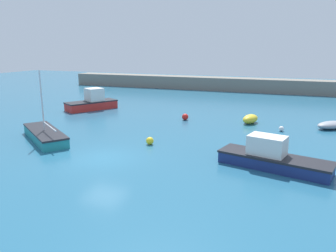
{
  "coord_description": "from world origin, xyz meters",
  "views": [
    {
      "loc": [
        10.18,
        -15.89,
        6.38
      ],
      "look_at": [
        1.79,
        6.12,
        0.73
      ],
      "focal_mm": 35.0,
      "sensor_mm": 36.0,
      "label": 1
    }
  ],
  "objects_px": {
    "motorboat_grey_hull": "(92,102)",
    "cabin_cruiser_white": "(272,157)",
    "mooring_buoy_red": "(185,117)",
    "mooring_buoy_white": "(281,129)",
    "rowboat_white_midwater": "(332,125)",
    "mooring_buoy_yellow": "(150,141)",
    "fishing_dinghy_green": "(250,119)",
    "sailboat_short_mast": "(45,135)"
  },
  "relations": [
    {
      "from": "mooring_buoy_white",
      "to": "mooring_buoy_yellow",
      "type": "xyz_separation_m",
      "value": [
        -8.16,
        -6.95,
        0.06
      ]
    },
    {
      "from": "mooring_buoy_red",
      "to": "mooring_buoy_yellow",
      "type": "height_order",
      "value": "mooring_buoy_red"
    },
    {
      "from": "sailboat_short_mast",
      "to": "motorboat_grey_hull",
      "type": "bearing_deg",
      "value": -36.89
    },
    {
      "from": "mooring_buoy_red",
      "to": "mooring_buoy_white",
      "type": "bearing_deg",
      "value": -8.31
    },
    {
      "from": "sailboat_short_mast",
      "to": "mooring_buoy_red",
      "type": "relative_size",
      "value": 10.2
    },
    {
      "from": "mooring_buoy_white",
      "to": "mooring_buoy_yellow",
      "type": "bearing_deg",
      "value": -139.57
    },
    {
      "from": "cabin_cruiser_white",
      "to": "mooring_buoy_white",
      "type": "xyz_separation_m",
      "value": [
        0.18,
        8.61,
        -0.39
      ]
    },
    {
      "from": "cabin_cruiser_white",
      "to": "rowboat_white_midwater",
      "type": "xyz_separation_m",
      "value": [
        3.93,
        10.92,
        -0.28
      ]
    },
    {
      "from": "motorboat_grey_hull",
      "to": "mooring_buoy_white",
      "type": "distance_m",
      "value": 19.32
    },
    {
      "from": "sailboat_short_mast",
      "to": "mooring_buoy_yellow",
      "type": "bearing_deg",
      "value": -131.85
    },
    {
      "from": "mooring_buoy_yellow",
      "to": "sailboat_short_mast",
      "type": "bearing_deg",
      "value": -167.43
    },
    {
      "from": "cabin_cruiser_white",
      "to": "sailboat_short_mast",
      "type": "height_order",
      "value": "sailboat_short_mast"
    },
    {
      "from": "motorboat_grey_hull",
      "to": "fishing_dinghy_green",
      "type": "relative_size",
      "value": 2.54
    },
    {
      "from": "motorboat_grey_hull",
      "to": "fishing_dinghy_green",
      "type": "bearing_deg",
      "value": 117.49
    },
    {
      "from": "cabin_cruiser_white",
      "to": "motorboat_grey_hull",
      "type": "height_order",
      "value": "motorboat_grey_hull"
    },
    {
      "from": "rowboat_white_midwater",
      "to": "mooring_buoy_yellow",
      "type": "relative_size",
      "value": 5.63
    },
    {
      "from": "fishing_dinghy_green",
      "to": "mooring_buoy_white",
      "type": "height_order",
      "value": "fishing_dinghy_green"
    },
    {
      "from": "rowboat_white_midwater",
      "to": "mooring_buoy_red",
      "type": "relative_size",
      "value": 5.0
    },
    {
      "from": "rowboat_white_midwater",
      "to": "mooring_buoy_yellow",
      "type": "distance_m",
      "value": 15.09
    },
    {
      "from": "rowboat_white_midwater",
      "to": "fishing_dinghy_green",
      "type": "bearing_deg",
      "value": -39.43
    },
    {
      "from": "fishing_dinghy_green",
      "to": "mooring_buoy_yellow",
      "type": "bearing_deg",
      "value": -13.87
    },
    {
      "from": "mooring_buoy_red",
      "to": "sailboat_short_mast",
      "type": "bearing_deg",
      "value": -126.4
    },
    {
      "from": "mooring_buoy_white",
      "to": "mooring_buoy_red",
      "type": "bearing_deg",
      "value": 171.69
    },
    {
      "from": "mooring_buoy_white",
      "to": "cabin_cruiser_white",
      "type": "bearing_deg",
      "value": -91.21
    },
    {
      "from": "mooring_buoy_red",
      "to": "motorboat_grey_hull",
      "type": "bearing_deg",
      "value": 171.9
    },
    {
      "from": "motorboat_grey_hull",
      "to": "rowboat_white_midwater",
      "type": "relative_size",
      "value": 1.92
    },
    {
      "from": "cabin_cruiser_white",
      "to": "mooring_buoy_red",
      "type": "relative_size",
      "value": 10.7
    },
    {
      "from": "cabin_cruiser_white",
      "to": "mooring_buoy_yellow",
      "type": "height_order",
      "value": "cabin_cruiser_white"
    },
    {
      "from": "mooring_buoy_white",
      "to": "mooring_buoy_red",
      "type": "relative_size",
      "value": 0.7
    },
    {
      "from": "cabin_cruiser_white",
      "to": "sailboat_short_mast",
      "type": "xyz_separation_m",
      "value": [
        -15.35,
        0.01,
        -0.2
      ]
    },
    {
      "from": "sailboat_short_mast",
      "to": "fishing_dinghy_green",
      "type": "bearing_deg",
      "value": -105.09
    },
    {
      "from": "mooring_buoy_yellow",
      "to": "cabin_cruiser_white",
      "type": "bearing_deg",
      "value": -11.74
    },
    {
      "from": "mooring_buoy_red",
      "to": "rowboat_white_midwater",
      "type": "bearing_deg",
      "value": 5.2
    },
    {
      "from": "rowboat_white_midwater",
      "to": "cabin_cruiser_white",
      "type": "bearing_deg",
      "value": 27.69
    },
    {
      "from": "fishing_dinghy_green",
      "to": "rowboat_white_midwater",
      "type": "relative_size",
      "value": 0.76
    },
    {
      "from": "sailboat_short_mast",
      "to": "mooring_buoy_red",
      "type": "bearing_deg",
      "value": -90.81
    },
    {
      "from": "motorboat_grey_hull",
      "to": "mooring_buoy_red",
      "type": "xyz_separation_m",
      "value": [
        10.81,
        -1.54,
        -0.47
      ]
    },
    {
      "from": "motorboat_grey_hull",
      "to": "mooring_buoy_red",
      "type": "relative_size",
      "value": 9.61
    },
    {
      "from": "motorboat_grey_hull",
      "to": "mooring_buoy_yellow",
      "type": "relative_size",
      "value": 10.84
    },
    {
      "from": "motorboat_grey_hull",
      "to": "cabin_cruiser_white",
      "type": "bearing_deg",
      "value": 89.25
    },
    {
      "from": "fishing_dinghy_green",
      "to": "rowboat_white_midwater",
      "type": "height_order",
      "value": "fishing_dinghy_green"
    },
    {
      "from": "sailboat_short_mast",
      "to": "mooring_buoy_yellow",
      "type": "distance_m",
      "value": 7.55
    }
  ]
}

